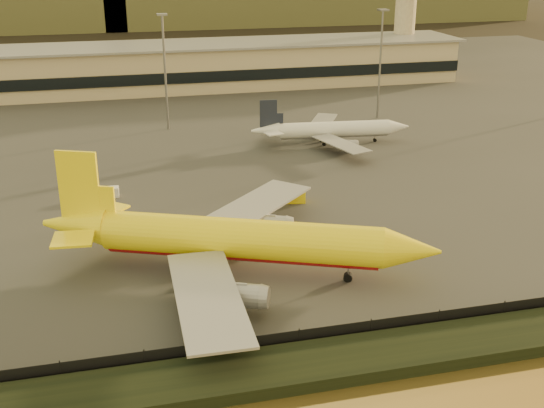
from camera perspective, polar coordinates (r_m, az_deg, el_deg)
The scene contains 11 objects.
ground at distance 85.65m, azimuth 3.71°, elevation -6.90°, with size 900.00×900.00×0.00m, color black.
embankment at distance 71.61m, azimuth 7.92°, elevation -12.59°, with size 320.00×7.00×1.40m, color black.
tarmac at distance 173.18m, azimuth -5.87°, elevation 7.69°, with size 320.00×220.00×0.20m, color #2D2D2D.
perimeter_fence at distance 74.40m, azimuth 6.80°, elevation -10.57°, with size 300.00×0.05×2.20m, color black.
terminal_building at distance 200.45m, azimuth -11.45°, elevation 11.03°, with size 202.00×25.00×12.60m.
control_tower at distance 224.13m, azimuth 11.15°, elevation 16.08°, with size 11.20×11.20×35.50m.
apron_light_masts at distance 153.76m, azimuth 0.71°, elevation 12.02°, with size 152.20×12.20×25.40m.
dhl_cargo_jet at distance 86.52m, azimuth -3.16°, elevation -3.04°, with size 49.15×46.54×15.39m.
white_narrowbody_jet at distance 144.05m, azimuth 4.99°, elevation 6.18°, with size 33.88×32.89×9.73m.
gse_vehicle_yellow at distance 111.36m, azimuth 1.66°, elevation 0.64°, with size 4.32×1.94×1.94m, color yellow.
gse_vehicle_white at distance 116.90m, azimuth -13.59°, elevation 0.97°, with size 3.66×1.65×1.65m, color silver.
Camera 1 is at (-23.63, -71.78, 40.32)m, focal length 45.00 mm.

